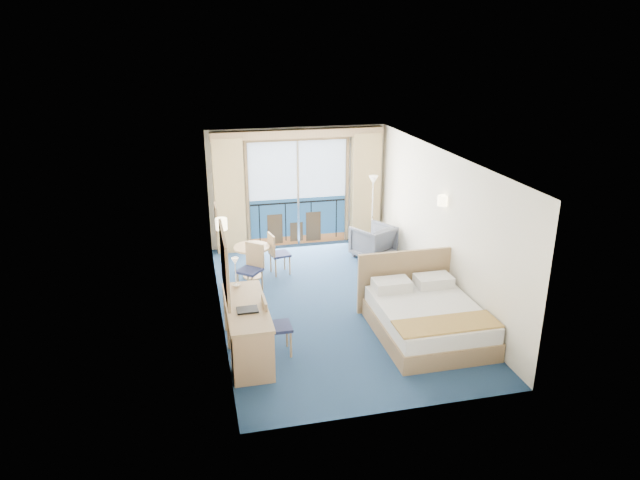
{
  "coord_description": "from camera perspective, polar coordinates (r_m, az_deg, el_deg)",
  "views": [
    {
      "loc": [
        -2.35,
        -9.06,
        4.59
      ],
      "look_at": [
        -0.19,
        0.2,
        1.16
      ],
      "focal_mm": 32.0,
      "sensor_mm": 36.0,
      "label": 1
    }
  ],
  "objects": [
    {
      "name": "round_table",
      "position": [
        11.41,
        -6.8,
        -1.38
      ],
      "size": [
        0.72,
        0.72,
        0.65
      ],
      "color": "#9E8256",
      "rests_on": "ground"
    },
    {
      "name": "wall_print",
      "position": [
        9.98,
        -10.34,
        2.05
      ],
      "size": [
        0.04,
        0.42,
        0.52
      ],
      "color": "#9E8256",
      "rests_on": "room_walls"
    },
    {
      "name": "room_walls",
      "position": [
        9.77,
        1.37,
        3.09
      ],
      "size": [
        4.04,
        6.54,
        2.72
      ],
      "color": "white",
      "rests_on": "ground"
    },
    {
      "name": "curtain_left",
      "position": [
        12.6,
        -9.04,
        4.32
      ],
      "size": [
        0.65,
        0.22,
        2.55
      ],
      "primitive_type": "cube",
      "color": "tan",
      "rests_on": "room_walls"
    },
    {
      "name": "folder",
      "position": [
        8.38,
        -7.27,
        -6.94
      ],
      "size": [
        0.31,
        0.23,
        0.03
      ],
      "primitive_type": "cube",
      "rotation": [
        0.0,
        0.0,
        0.01
      ],
      "color": "black",
      "rests_on": "desk"
    },
    {
      "name": "table_chair_a",
      "position": [
        11.5,
        -4.39,
        -1.14
      ],
      "size": [
        0.44,
        0.44,
        0.87
      ],
      "rotation": [
        0.0,
        0.0,
        1.76
      ],
      "color": "#1F2549",
      "rests_on": "ground"
    },
    {
      "name": "table_chair_b",
      "position": [
        10.76,
        -6.82,
        -2.52
      ],
      "size": [
        0.57,
        0.57,
        0.93
      ],
      "rotation": [
        0.0,
        0.0,
        -0.72
      ],
      "color": "#1F2549",
      "rests_on": "ground"
    },
    {
      "name": "phone",
      "position": [
        10.7,
        10.25,
        -2.27
      ],
      "size": [
        0.22,
        0.2,
        0.08
      ],
      "primitive_type": "cube",
      "rotation": [
        0.0,
        0.0,
        0.3
      ],
      "color": "white",
      "rests_on": "nightstand"
    },
    {
      "name": "sconce_right",
      "position": [
        10.26,
        12.16,
        3.88
      ],
      "size": [
        0.18,
        0.18,
        0.18
      ],
      "primitive_type": "cylinder",
      "color": "#FFEAB2",
      "rests_on": "room_walls"
    },
    {
      "name": "balcony_door",
      "position": [
        12.96,
        -2.24,
        4.39
      ],
      "size": [
        2.36,
        0.03,
        2.52
      ],
      "color": "navy",
      "rests_on": "room_walls"
    },
    {
      "name": "curtain_right",
      "position": [
        13.16,
        4.57,
        5.18
      ],
      "size": [
        0.65,
        0.22,
        2.55
      ],
      "primitive_type": "cube",
      "color": "tan",
      "rests_on": "room_walls"
    },
    {
      "name": "floor",
      "position": [
        10.42,
        1.29,
        -6.31
      ],
      "size": [
        6.5,
        6.5,
        0.0
      ],
      "primitive_type": "plane",
      "color": "navy",
      "rests_on": "ground"
    },
    {
      "name": "sconce_left",
      "position": [
        8.9,
        -9.84,
        1.59
      ],
      "size": [
        0.18,
        0.18,
        0.18
      ],
      "primitive_type": "cylinder",
      "color": "#FFEAB2",
      "rests_on": "room_walls"
    },
    {
      "name": "floor_lamp",
      "position": [
        12.87,
        5.32,
        4.69
      ],
      "size": [
        0.23,
        0.23,
        1.65
      ],
      "color": "silver",
      "rests_on": "ground"
    },
    {
      "name": "desk",
      "position": [
        8.32,
        -6.92,
        -10.15
      ],
      "size": [
        0.6,
        1.76,
        0.82
      ],
      "color": "#9E8256",
      "rests_on": "ground"
    },
    {
      "name": "desk_chair",
      "position": [
        8.65,
        -4.79,
        -8.24
      ],
      "size": [
        0.41,
        0.41,
        0.94
      ],
      "rotation": [
        0.0,
        0.0,
        1.58
      ],
      "color": "#1F2549",
      "rests_on": "ground"
    },
    {
      "name": "mirror",
      "position": [
        8.16,
        -9.51,
        -2.35
      ],
      "size": [
        0.05,
        1.25,
        0.95
      ],
      "color": "#9E8256",
      "rests_on": "room_walls"
    },
    {
      "name": "armchair",
      "position": [
        12.44,
        5.33,
        -0.14
      ],
      "size": [
        1.06,
        1.06,
        0.72
      ],
      "primitive_type": "imported",
      "rotation": [
        0.0,
        0.0,
        3.65
      ],
      "color": "#444853",
      "rests_on": "ground"
    },
    {
      "name": "pelmet",
      "position": [
        12.55,
        -2.19,
        10.59
      ],
      "size": [
        3.8,
        0.25,
        0.18
      ],
      "primitive_type": "cube",
      "color": "#9E8256",
      "rests_on": "room_walls"
    },
    {
      "name": "bed",
      "position": [
        9.42,
        10.58,
        -7.58
      ],
      "size": [
        1.74,
        2.07,
        1.09
      ],
      "color": "#9E8256",
      "rests_on": "ground"
    },
    {
      "name": "desk_lamp",
      "position": [
        9.04,
        -8.47,
        -2.61
      ],
      "size": [
        0.13,
        0.13,
        0.47
      ],
      "color": "silver",
      "rests_on": "desk"
    },
    {
      "name": "nightstand",
      "position": [
        10.86,
        10.3,
        -3.83
      ],
      "size": [
        0.44,
        0.42,
        0.58
      ],
      "primitive_type": "cube",
      "color": "tan",
      "rests_on": "ground"
    }
  ]
}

